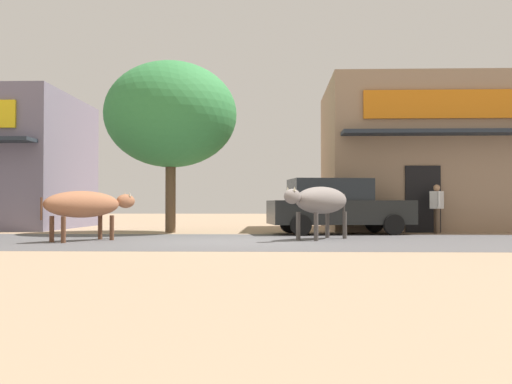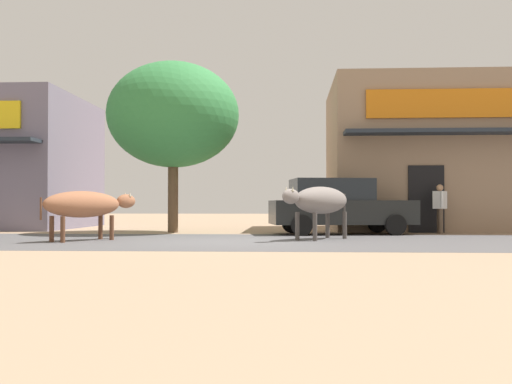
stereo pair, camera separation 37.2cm
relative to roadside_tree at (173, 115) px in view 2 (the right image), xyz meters
name	(u,v)px [view 2 (the right image)]	position (x,y,z in m)	size (l,w,h in m)	color
ground	(230,241)	(2.23, -4.23, -3.69)	(80.00, 80.00, 0.00)	tan
asphalt_road	(230,241)	(2.23, -4.23, -3.69)	(72.00, 6.40, 0.00)	#535153
storefront_right_club	(455,157)	(9.61, 3.27, -1.10)	(8.89, 6.86, 5.17)	#987C62
roadside_tree	(173,115)	(0.00, 0.00, 0.00)	(4.14, 4.14, 5.36)	brown
parked_hatchback_car	(338,206)	(5.11, -0.75, -2.85)	(4.39, 2.44, 1.64)	black
cow_near_brown	(85,205)	(-1.30, -4.34, -2.82)	(1.95, 2.41, 1.21)	#9D6141
cow_far_dark	(320,201)	(4.43, -3.52, -2.72)	(1.97, 2.33, 1.33)	gray
pedestrian_by_shop	(440,205)	(8.19, -0.28, -2.83)	(0.46, 0.61, 1.49)	brown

